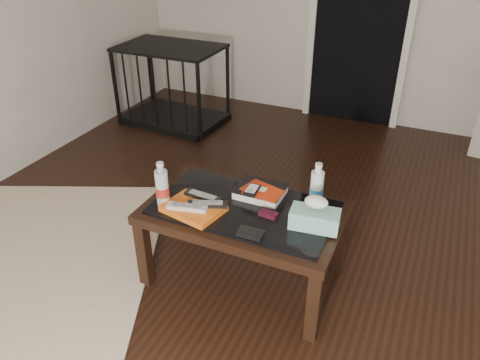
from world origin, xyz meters
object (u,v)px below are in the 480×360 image
Objects in this scene: coffee_table at (244,217)px; pet_crate at (173,98)px; textbook at (260,192)px; water_bottle_right at (317,185)px; tissue_box at (315,219)px; water_bottle_left at (162,184)px.

coffee_table is 2.28m from pet_crate.
coffee_table is at bearing -44.60° from pet_crate.
water_bottle_right reaches higher than textbook.
textbook is 0.37m from tissue_box.
water_bottle_left is 1.03× the size of tissue_box.
tissue_box reaches higher than coffee_table.
tissue_box reaches higher than textbook.
water_bottle_left reaches higher than textbook.
pet_crate is 3.98× the size of water_bottle_left.
coffee_table is 0.40m from water_bottle_right.
coffee_table is 4.00× the size of textbook.
pet_crate is 2.41m from water_bottle_right.
coffee_table is at bearing 20.10° from water_bottle_left.
coffee_table is 0.45m from water_bottle_left.
tissue_box is at bearing -38.56° from pet_crate.
pet_crate is 4.12× the size of tissue_box.
water_bottle_left is at bearing -177.69° from tissue_box.
textbook is at bearing -41.67° from pet_crate.
pet_crate is 2.56m from tissue_box.
coffee_table is 0.16m from textbook.
water_bottle_left reaches higher than tissue_box.
coffee_table is 4.20× the size of water_bottle_left.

